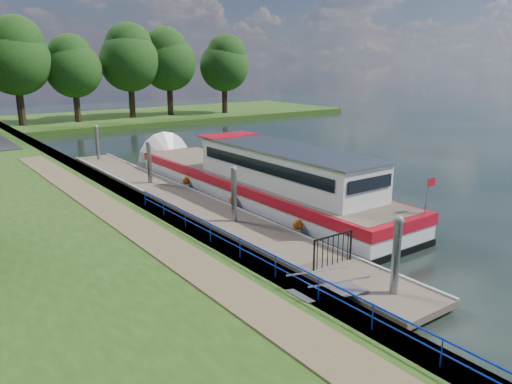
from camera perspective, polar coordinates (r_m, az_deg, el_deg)
ground at (r=16.99m, az=13.98°, el=-11.74°), size 160.00×160.00×0.00m
bank_edge at (r=27.19m, az=-14.67°, el=-0.77°), size 1.10×90.00×0.78m
far_bank at (r=66.39m, az=-14.94°, el=8.15°), size 60.00×18.00×0.60m
footpath at (r=20.20m, az=-12.20°, el=-4.81°), size 1.60×40.00×0.05m
blue_fence at (r=16.70m, az=0.10°, el=-6.82°), size 0.04×18.04×0.72m
pontoon at (r=26.50m, az=-7.91°, el=-1.27°), size 2.50×30.00×0.56m
mooring_piles at (r=26.22m, az=-8.00°, el=1.03°), size 0.30×27.30×3.55m
gangway at (r=15.77m, az=8.28°, el=-11.07°), size 2.58×1.00×0.92m
gate_panel at (r=17.87m, az=8.81°, el=-6.07°), size 1.85×0.05×1.15m
barge at (r=27.47m, az=-0.60°, el=1.40°), size 4.36×21.15×4.78m
horizon_trees at (r=59.10m, az=-26.91°, el=13.76°), size 54.38×10.03×12.87m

